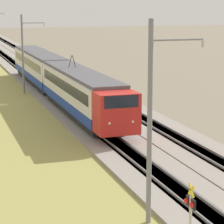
{
  "coord_description": "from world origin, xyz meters",
  "views": [
    {
      "loc": [
        -15.98,
        11.14,
        9.69
      ],
      "look_at": [
        18.34,
        0.0,
        2.26
      ],
      "focal_mm": 85.0,
      "sensor_mm": 36.0,
      "label": 1
    }
  ],
  "objects_px": {
    "crossing_signal_near": "(190,218)",
    "catenary_mast_near": "(151,122)",
    "catenary_mast_mid": "(23,54)",
    "passenger_train": "(57,76)"
  },
  "relations": [
    {
      "from": "crossing_signal_near",
      "to": "catenary_mast_near",
      "type": "height_order",
      "value": "catenary_mast_near"
    },
    {
      "from": "passenger_train",
      "to": "catenary_mast_mid",
      "type": "xyz_separation_m",
      "value": [
        3.9,
        2.72,
        2.0
      ]
    },
    {
      "from": "catenary_mast_near",
      "to": "crossing_signal_near",
      "type": "bearing_deg",
      "value": 178.63
    },
    {
      "from": "crossing_signal_near",
      "to": "catenary_mast_near",
      "type": "bearing_deg",
      "value": -91.37
    },
    {
      "from": "catenary_mast_near",
      "to": "catenary_mast_mid",
      "type": "bearing_deg",
      "value": -0.01
    },
    {
      "from": "passenger_train",
      "to": "crossing_signal_near",
      "type": "relative_size",
      "value": 12.07
    },
    {
      "from": "passenger_train",
      "to": "crossing_signal_near",
      "type": "xyz_separation_m",
      "value": [
        -36.16,
        2.83,
        -0.4
      ]
    },
    {
      "from": "catenary_mast_near",
      "to": "catenary_mast_mid",
      "type": "height_order",
      "value": "catenary_mast_near"
    },
    {
      "from": "catenary_mast_near",
      "to": "catenary_mast_mid",
      "type": "xyz_separation_m",
      "value": [
        35.93,
        -0.0,
        -0.27
      ]
    },
    {
      "from": "crossing_signal_near",
      "to": "catenary_mast_near",
      "type": "xyz_separation_m",
      "value": [
        4.14,
        -0.1,
        2.67
      ]
    }
  ]
}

